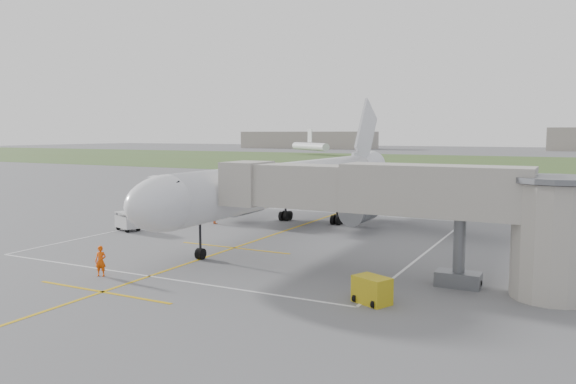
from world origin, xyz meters
The scene contains 11 objects.
ground centered at (0.00, 0.00, 0.00)m, with size 700.00×700.00×0.00m, color #535356.
grass_strip centered at (0.00, 130.00, 0.01)m, with size 700.00×120.00×0.02m, color #3F5525.
apron_markings centered at (0.00, -5.82, 0.01)m, with size 28.20×60.00×0.01m.
airliner centered at (0.00, 0.75, 4.39)m, with size 38.93×46.75×13.52m.
jet_bridge centered at (15.72, -13.50, 4.74)m, with size 23.40×5.00×7.20m.
gpu_unit centered at (14.48, -18.99, 0.72)m, with size 2.29×1.98×1.45m.
baggage_cart centered at (-13.14, -7.80, 0.89)m, with size 2.88×2.31×1.75m.
ramp_worker_nose centered at (-2.77, -21.38, 0.98)m, with size 0.71×0.47×1.96m, color #E34A07.
ramp_worker_wing centered at (-8.24, -0.64, 0.84)m, with size 0.81×0.63×1.67m, color #D84F06.
distant_hangars centered at (-16.15, 265.19, 5.17)m, with size 345.00×49.00×12.00m.
distant_aircraft centered at (0.10, 174.75, 3.59)m, with size 173.52×41.81×8.85m.
Camera 1 is at (23.87, -47.11, 9.09)m, focal length 35.00 mm.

